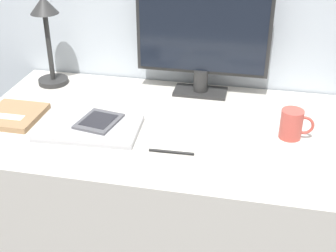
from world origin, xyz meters
TOP-DOWN VIEW (x-y plane):
  - desk at (0.00, 0.17)m, footprint 1.33×0.75m
  - monitor at (0.10, 0.45)m, footprint 0.51×0.11m
  - keyboard at (0.33, 0.04)m, footprint 0.32×0.10m
  - laptop at (-0.23, 0.07)m, footprint 0.35×0.23m
  - ereader at (-0.20, 0.10)m, footprint 0.15×0.17m
  - desk_lamp at (-0.52, 0.42)m, footprint 0.12×0.12m
  - notebook at (-0.53, 0.10)m, footprint 0.19×0.21m
  - coffee_mug at (0.44, 0.17)m, footprint 0.11×0.07m
  - pen at (0.07, -0.01)m, footprint 0.15×0.01m

SIDE VIEW (x-z plane):
  - desk at x=0.00m, z-range 0.00..0.75m
  - pen at x=0.07m, z-range 0.75..0.76m
  - keyboard at x=0.33m, z-range 0.75..0.76m
  - notebook at x=-0.53m, z-range 0.75..0.77m
  - laptop at x=-0.23m, z-range 0.75..0.77m
  - ereader at x=-0.20m, z-range 0.77..0.78m
  - coffee_mug at x=0.44m, z-range 0.75..0.85m
  - desk_lamp at x=-0.52m, z-range 0.80..1.16m
  - monitor at x=0.10m, z-range 0.76..1.21m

